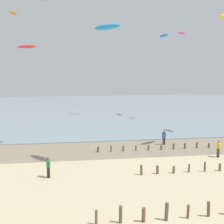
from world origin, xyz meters
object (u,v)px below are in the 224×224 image
object	(u,v)px
kite_aloft_4	(164,35)
kite_aloft_9	(27,47)
person_left_flank	(218,148)
kite_aloft_5	(107,27)
person_by_waterline	(48,166)
kite_aloft_0	(181,33)
kite_aloft_2	(13,13)
person_nearest_camera	(164,137)

from	to	relation	value
kite_aloft_4	kite_aloft_9	bearing A→B (deg)	-44.44
person_left_flank	kite_aloft_5	world-z (taller)	kite_aloft_5
person_by_waterline	person_left_flank	world-z (taller)	same
person_left_flank	kite_aloft_5	size ratio (longest dim) A/B	0.57
kite_aloft_0	kite_aloft_9	world-z (taller)	kite_aloft_0
kite_aloft_4	kite_aloft_5	distance (m)	31.16
person_left_flank	kite_aloft_2	xyz separation A→B (m)	(-22.28, 20.60, 16.13)
person_left_flank	kite_aloft_4	size ratio (longest dim) A/B	0.50
kite_aloft_0	kite_aloft_9	bearing A→B (deg)	175.41
person_nearest_camera	kite_aloft_5	bearing A→B (deg)	-139.46
person_nearest_camera	person_left_flank	distance (m)	6.83
kite_aloft_9	kite_aloft_2	bearing A→B (deg)	124.55
kite_aloft_2	kite_aloft_4	xyz separation A→B (m)	(25.29, 6.33, -2.07)
person_by_waterline	kite_aloft_5	distance (m)	12.73
kite_aloft_5	kite_aloft_9	bearing A→B (deg)	20.87
kite_aloft_4	kite_aloft_9	xyz separation A→B (m)	(-21.47, -23.24, -4.13)
kite_aloft_0	kite_aloft_2	size ratio (longest dim) A/B	1.02
person_nearest_camera	kite_aloft_0	world-z (taller)	kite_aloft_0
person_by_waterline	kite_aloft_2	size ratio (longest dim) A/B	0.75
person_left_flank	kite_aloft_9	size ratio (longest dim) A/B	0.84
kite_aloft_5	kite_aloft_9	size ratio (longest dim) A/B	1.46
kite_aloft_4	kite_aloft_5	bearing A→B (deg)	-28.94
person_nearest_camera	kite_aloft_9	size ratio (longest dim) A/B	0.84
person_nearest_camera	kite_aloft_2	distance (m)	28.75
kite_aloft_2	kite_aloft_4	world-z (taller)	kite_aloft_2
person_by_waterline	kite_aloft_2	distance (m)	29.55
kite_aloft_2	kite_aloft_5	size ratio (longest dim) A/B	0.76
person_nearest_camera	person_left_flank	xyz separation A→B (m)	(3.67, -5.76, 0.00)
kite_aloft_0	kite_aloft_5	distance (m)	27.91
kite_aloft_0	kite_aloft_5	world-z (taller)	kite_aloft_0
person_nearest_camera	kite_aloft_0	bearing A→B (deg)	63.67
person_by_waterline	kite_aloft_4	xyz separation A→B (m)	(19.31, 30.36, 14.06)
person_left_flank	kite_aloft_4	xyz separation A→B (m)	(3.01, 26.93, 14.06)
kite_aloft_9	kite_aloft_5	bearing A→B (deg)	-9.12
person_by_waterline	kite_aloft_5	xyz separation A→B (m)	(5.11, 2.76, 11.33)
person_by_waterline	kite_aloft_9	bearing A→B (deg)	106.86
kite_aloft_4	kite_aloft_5	world-z (taller)	kite_aloft_4
kite_aloft_5	kite_aloft_9	world-z (taller)	kite_aloft_5
kite_aloft_0	kite_aloft_4	xyz separation A→B (m)	(-1.48, 4.67, 0.11)
kite_aloft_0	kite_aloft_2	world-z (taller)	kite_aloft_2
kite_aloft_4	person_left_flank	bearing A→B (deg)	-8.10
kite_aloft_2	kite_aloft_4	distance (m)	26.15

